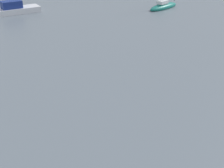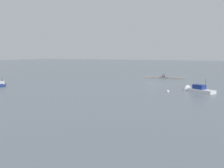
% 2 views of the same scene
% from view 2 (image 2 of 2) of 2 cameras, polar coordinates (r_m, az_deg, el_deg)
% --- Properties ---
extents(ground_plane, '(500.00, 500.00, 0.00)m').
position_cam_2_polar(ground_plane, '(75.09, 9.63, 0.17)').
color(ground_plane, slate).
extents(seawall_pier, '(15.62, 1.72, 0.52)m').
position_cam_2_polar(seawall_pier, '(91.06, 12.41, 1.52)').
color(seawall_pier, gray).
rests_on(seawall_pier, ground_plane).
extents(person_seated_maroon_left, '(0.44, 0.64, 0.73)m').
position_cam_2_polar(person_seated_maroon_left, '(90.97, 12.48, 1.83)').
color(person_seated_maroon_left, '#1E2333').
rests_on(person_seated_maroon_left, seawall_pier).
extents(person_seated_brown_right, '(0.44, 0.64, 0.73)m').
position_cam_2_polar(person_seated_brown_right, '(90.89, 12.11, 1.84)').
color(person_seated_brown_right, '#1E2333').
rests_on(person_seated_brown_right, seawall_pier).
extents(umbrella_open_navy, '(1.24, 1.24, 1.27)m').
position_cam_2_polar(umbrella_open_navy, '(90.88, 12.30, 2.38)').
color(umbrella_open_navy, black).
rests_on(umbrella_open_navy, seawall_pier).
extents(motorboat_white_mid, '(7.38, 5.77, 4.10)m').
position_cam_2_polar(motorboat_white_mid, '(61.14, 19.83, -1.38)').
color(motorboat_white_mid, silver).
rests_on(motorboat_white_mid, ground_plane).
extents(motorboat_navy_far, '(5.07, 4.89, 3.03)m').
position_cam_2_polar(motorboat_navy_far, '(74.08, -24.85, -0.26)').
color(motorboat_navy_far, navy).
rests_on(motorboat_navy_far, ground_plane).
extents(mooring_buoy_near, '(0.68, 0.68, 0.68)m').
position_cam_2_polar(mooring_buoy_near, '(59.02, 13.26, -1.75)').
color(mooring_buoy_near, white).
rests_on(mooring_buoy_near, ground_plane).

